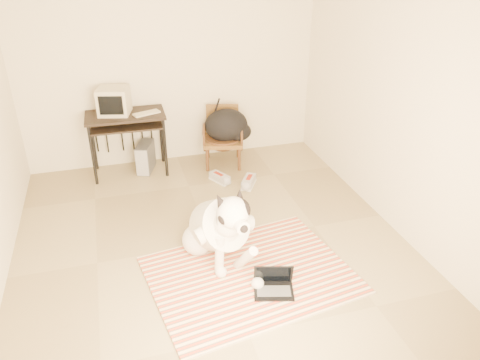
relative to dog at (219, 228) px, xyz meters
name	(u,v)px	position (x,y,z in m)	size (l,w,h in m)	color
floor	(212,244)	(-0.02, 0.28, -0.37)	(4.50, 4.50, 0.00)	#98865D
wall_back	(170,65)	(-0.02, 2.53, 0.98)	(4.50, 4.50, 0.00)	beige
wall_front	(305,275)	(-0.02, -1.97, 0.98)	(4.50, 4.50, 0.00)	beige
wall_right	(398,104)	(1.98, 0.28, 0.98)	(4.50, 4.50, 0.00)	beige
rug	(250,275)	(0.21, -0.33, -0.36)	(2.04, 1.67, 0.02)	#D5462A
dog	(219,228)	(0.00, 0.00, 0.00)	(0.63, 1.24, 0.94)	white
laptop	(274,284)	(0.35, -0.60, -0.29)	(0.41, 0.34, 0.25)	black
computer_desk	(126,123)	(-0.69, 2.21, 0.35)	(1.02, 0.58, 0.84)	black
crt_monitor	(114,101)	(-0.81, 2.27, 0.63)	(0.45, 0.44, 0.34)	beige
desk_keyboard	(147,113)	(-0.42, 2.14, 0.47)	(0.34, 0.13, 0.02)	beige
pc_tower	(146,157)	(-0.49, 2.23, -0.18)	(0.30, 0.45, 0.39)	#4E4F51
rattan_chair	(223,136)	(0.59, 2.17, 0.03)	(0.63, 0.62, 0.80)	brown
backpack	(228,126)	(0.65, 2.10, 0.19)	(0.63, 0.49, 0.44)	black
sneaker_left	(220,178)	(0.40, 1.61, -0.33)	(0.25, 0.33, 0.11)	white
sneaker_right	(249,182)	(0.73, 1.40, -0.32)	(0.28, 0.34, 0.11)	white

